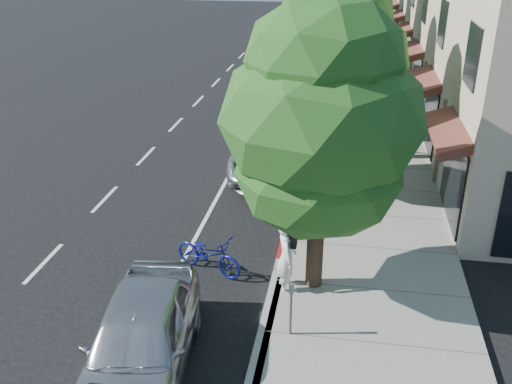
% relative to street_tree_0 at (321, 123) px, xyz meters
% --- Properties ---
extents(ground, '(120.00, 120.00, 0.00)m').
position_rel_street_tree_0_xyz_m(ground, '(-0.90, 2.00, -4.23)').
color(ground, black).
rests_on(ground, ground).
extents(sidewalk, '(4.60, 56.00, 0.15)m').
position_rel_street_tree_0_xyz_m(sidewalk, '(1.40, 10.00, -4.16)').
color(sidewalk, gray).
rests_on(sidewalk, ground).
extents(curb, '(0.30, 56.00, 0.15)m').
position_rel_street_tree_0_xyz_m(curb, '(-0.90, 10.00, -4.16)').
color(curb, '#9E998E').
rests_on(curb, ground).
extents(curb_red_segment, '(0.32, 4.00, 0.15)m').
position_rel_street_tree_0_xyz_m(curb_red_segment, '(-0.90, 3.00, -4.16)').
color(curb_red_segment, maroon).
rests_on(curb_red_segment, ground).
extents(street_tree_0, '(4.49, 4.49, 6.95)m').
position_rel_street_tree_0_xyz_m(street_tree_0, '(0.00, 0.00, 0.00)').
color(street_tree_0, black).
rests_on(street_tree_0, ground).
extents(street_tree_1, '(4.71, 4.71, 7.06)m').
position_rel_street_tree_0_xyz_m(street_tree_1, '(-0.00, 6.00, 0.04)').
color(street_tree_1, black).
rests_on(street_tree_1, ground).
extents(street_tree_2, '(4.28, 4.28, 7.13)m').
position_rel_street_tree_0_xyz_m(street_tree_2, '(-0.00, 12.00, 0.18)').
color(street_tree_2, black).
rests_on(street_tree_2, ground).
extents(street_tree_3, '(4.91, 4.91, 7.64)m').
position_rel_street_tree_0_xyz_m(street_tree_3, '(-0.00, 18.00, 0.43)').
color(street_tree_3, black).
rests_on(street_tree_3, ground).
extents(cyclist, '(0.61, 0.79, 1.93)m').
position_rel_street_tree_0_xyz_m(cyclist, '(-0.65, -0.24, -3.27)').
color(cyclist, white).
rests_on(cyclist, ground).
extents(bicycle, '(2.06, 1.39, 1.03)m').
position_rel_street_tree_0_xyz_m(bicycle, '(-2.70, 0.35, -3.72)').
color(bicycle, navy).
rests_on(bicycle, ground).
extents(silver_suv, '(3.34, 6.72, 1.83)m').
position_rel_street_tree_0_xyz_m(silver_suv, '(-1.66, 7.50, -3.32)').
color(silver_suv, silver).
rests_on(silver_suv, ground).
extents(dark_sedan, '(2.18, 4.98, 1.59)m').
position_rel_street_tree_0_xyz_m(dark_sedan, '(-1.40, 15.73, -3.44)').
color(dark_sedan, black).
rests_on(dark_sedan, ground).
extents(white_pickup, '(2.66, 5.99, 1.71)m').
position_rel_street_tree_0_xyz_m(white_pickup, '(-2.96, 22.27, -3.38)').
color(white_pickup, silver).
rests_on(white_pickup, ground).
extents(dark_suv_far, '(2.27, 5.37, 1.81)m').
position_rel_street_tree_0_xyz_m(dark_suv_far, '(-3.10, 30.00, -3.33)').
color(dark_suv_far, black).
rests_on(dark_suv_far, ground).
extents(near_car_a, '(2.51, 5.02, 1.64)m').
position_rel_street_tree_0_xyz_m(near_car_a, '(-3.10, -3.50, -3.41)').
color(near_car_a, silver).
rests_on(near_car_a, ground).
extents(pedestrian, '(1.16, 1.05, 1.93)m').
position_rel_street_tree_0_xyz_m(pedestrian, '(2.00, 9.16, -3.12)').
color(pedestrian, black).
rests_on(pedestrian, sidewalk).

